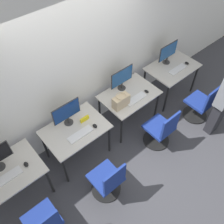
# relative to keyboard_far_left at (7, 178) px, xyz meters

# --- Properties ---
(ground_plane) EXTENTS (20.00, 20.00, 0.00)m
(ground_plane) POSITION_rel_keyboard_far_left_xyz_m (1.78, -0.27, -0.75)
(ground_plane) COLOR #3D3D42
(wall_back) EXTENTS (12.00, 0.05, 2.80)m
(wall_back) POSITION_rel_keyboard_far_left_xyz_m (1.78, 0.56, 0.65)
(wall_back) COLOR silver
(wall_back) RESTS_ON ground_plane
(desk_far_left) EXTENTS (1.01, 0.71, 0.74)m
(desk_far_left) POSITION_rel_keyboard_far_left_xyz_m (-0.00, 0.08, -0.10)
(desk_far_left) COLOR #BCB7AD
(desk_far_left) RESTS_ON ground_plane
(keyboard_far_left) EXTENTS (0.42, 0.13, 0.02)m
(keyboard_far_left) POSITION_rel_keyboard_far_left_xyz_m (0.00, 0.00, 0.00)
(keyboard_far_left) COLOR silver
(keyboard_far_left) RESTS_ON desk_far_left
(mouse_far_left) EXTENTS (0.06, 0.09, 0.03)m
(mouse_far_left) POSITION_rel_keyboard_far_left_xyz_m (0.30, 0.01, 0.01)
(mouse_far_left) COLOR black
(mouse_far_left) RESTS_ON desk_far_left
(desk_left) EXTENTS (1.01, 0.71, 0.74)m
(desk_left) POSITION_rel_keyboard_far_left_xyz_m (1.19, 0.08, -0.10)
(desk_left) COLOR #BCB7AD
(desk_left) RESTS_ON ground_plane
(monitor_left) EXTENTS (0.48, 0.15, 0.43)m
(monitor_left) POSITION_rel_keyboard_far_left_xyz_m (1.19, 0.26, 0.24)
(monitor_left) COLOR #2D2D2D
(monitor_left) RESTS_ON desk_left
(keyboard_left) EXTENTS (0.42, 0.13, 0.02)m
(keyboard_left) POSITION_rel_keyboard_far_left_xyz_m (1.19, -0.06, 0.00)
(keyboard_left) COLOR silver
(keyboard_left) RESTS_ON desk_left
(mouse_left) EXTENTS (0.06, 0.09, 0.03)m
(mouse_left) POSITION_rel_keyboard_far_left_xyz_m (1.46, -0.09, 0.01)
(mouse_left) COLOR black
(mouse_left) RESTS_ON desk_left
(office_chair_left) EXTENTS (0.48, 0.48, 0.87)m
(office_chair_left) POSITION_rel_keyboard_far_left_xyz_m (1.13, -0.80, -0.40)
(office_chair_left) COLOR black
(office_chair_left) RESTS_ON ground_plane
(desk_right) EXTENTS (1.01, 0.71, 0.74)m
(desk_right) POSITION_rel_keyboard_far_left_xyz_m (2.37, 0.08, -0.10)
(desk_right) COLOR #BCB7AD
(desk_right) RESTS_ON ground_plane
(monitor_right) EXTENTS (0.48, 0.15, 0.43)m
(monitor_right) POSITION_rel_keyboard_far_left_xyz_m (2.37, 0.29, 0.24)
(monitor_right) COLOR #2D2D2D
(monitor_right) RESTS_ON desk_right
(keyboard_right) EXTENTS (0.42, 0.13, 0.02)m
(keyboard_right) POSITION_rel_keyboard_far_left_xyz_m (2.37, -0.08, 0.00)
(keyboard_right) COLOR silver
(keyboard_right) RESTS_ON desk_right
(mouse_right) EXTENTS (0.06, 0.09, 0.03)m
(mouse_right) POSITION_rel_keyboard_far_left_xyz_m (2.64, -0.08, 0.01)
(mouse_right) COLOR black
(mouse_right) RESTS_ON desk_right
(office_chair_right) EXTENTS (0.48, 0.48, 0.87)m
(office_chair_right) POSITION_rel_keyboard_far_left_xyz_m (2.45, -0.68, -0.40)
(office_chair_right) COLOR black
(office_chair_right) RESTS_ON ground_plane
(desk_far_right) EXTENTS (1.01, 0.71, 0.74)m
(desk_far_right) POSITION_rel_keyboard_far_left_xyz_m (3.56, 0.08, -0.10)
(desk_far_right) COLOR #BCB7AD
(desk_far_right) RESTS_ON ground_plane
(monitor_far_right) EXTENTS (0.48, 0.15, 0.43)m
(monitor_far_right) POSITION_rel_keyboard_far_left_xyz_m (3.56, 0.26, 0.24)
(monitor_far_right) COLOR #2D2D2D
(monitor_far_right) RESTS_ON desk_far_right
(keyboard_far_right) EXTENTS (0.42, 0.13, 0.02)m
(keyboard_far_right) POSITION_rel_keyboard_far_left_xyz_m (3.56, -0.04, 0.00)
(keyboard_far_right) COLOR silver
(keyboard_far_right) RESTS_ON desk_far_right
(mouse_far_right) EXTENTS (0.06, 0.09, 0.03)m
(mouse_far_right) POSITION_rel_keyboard_far_left_xyz_m (3.84, -0.04, 0.01)
(mouse_far_right) COLOR black
(mouse_far_right) RESTS_ON desk_far_right
(office_chair_far_right) EXTENTS (0.48, 0.48, 0.87)m
(office_chair_far_right) POSITION_rel_keyboard_far_left_xyz_m (3.50, -0.77, -0.40)
(office_chair_far_right) COLOR black
(office_chair_far_right) RESTS_ON ground_plane
(handbag) EXTENTS (0.30, 0.18, 0.25)m
(handbag) POSITION_rel_keyboard_far_left_xyz_m (2.07, -0.02, 0.11)
(handbag) COLOR tan
(handbag) RESTS_ON desk_right
(placard_left) EXTENTS (0.16, 0.03, 0.08)m
(placard_left) POSITION_rel_keyboard_far_left_xyz_m (1.41, 0.12, 0.03)
(placard_left) COLOR yellow
(placard_left) RESTS_ON desk_left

